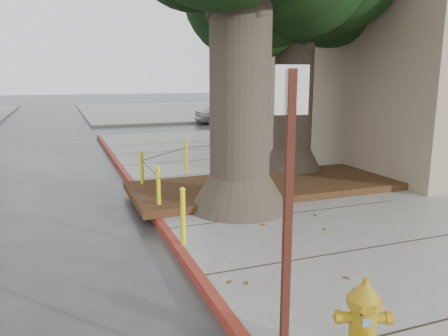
% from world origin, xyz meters
% --- Properties ---
extents(ground, '(140.00, 140.00, 0.00)m').
position_xyz_m(ground, '(0.00, 0.00, 0.00)').
color(ground, '#28282B').
rests_on(ground, ground).
extents(sidewalk_far, '(16.00, 20.00, 0.15)m').
position_xyz_m(sidewalk_far, '(6.00, 30.00, 0.07)').
color(sidewalk_far, slate).
rests_on(sidewalk_far, ground).
extents(curb_red, '(0.14, 26.00, 0.16)m').
position_xyz_m(curb_red, '(-2.00, 2.50, 0.07)').
color(curb_red, maroon).
rests_on(curb_red, ground).
extents(planter_bed, '(6.40, 2.60, 0.16)m').
position_xyz_m(planter_bed, '(0.90, 3.90, 0.23)').
color(planter_bed, black).
rests_on(planter_bed, sidewalk_main).
extents(building_corner, '(12.00, 13.00, 10.00)m').
position_xyz_m(building_corner, '(10.00, 8.50, 5.00)').
color(building_corner, gray).
rests_on(building_corner, ground).
extents(building_side_white, '(10.00, 10.00, 9.00)m').
position_xyz_m(building_side_white, '(16.00, 26.00, 4.50)').
color(building_side_white, silver).
rests_on(building_side_white, ground).
extents(building_side_grey, '(12.00, 14.00, 12.00)m').
position_xyz_m(building_side_grey, '(22.00, 32.00, 6.00)').
color(building_side_grey, slate).
rests_on(building_side_grey, ground).
extents(bollard_ring, '(3.79, 5.39, 0.95)m').
position_xyz_m(bollard_ring, '(-0.87, 4.38, 0.66)').
color(bollard_ring, yellow).
rests_on(bollard_ring, sidewalk_main).
extents(fire_hydrant, '(0.47, 0.47, 0.86)m').
position_xyz_m(fire_hydrant, '(-1.15, -2.29, 0.57)').
color(fire_hydrant, '#B08612').
rests_on(fire_hydrant, sidewalk_main).
extents(signpost, '(0.27, 0.08, 2.73)m').
position_xyz_m(signpost, '(-1.95, -2.25, 1.69)').
color(signpost, '#471911').
rests_on(signpost, sidewalk_main).
extents(car_silver, '(3.27, 1.37, 1.10)m').
position_xyz_m(car_silver, '(5.66, 19.72, 0.55)').
color(car_silver, '#B0AFB4').
rests_on(car_silver, ground).
extents(car_red, '(3.54, 1.31, 1.16)m').
position_xyz_m(car_red, '(9.32, 18.89, 0.58)').
color(car_red, maroon).
rests_on(car_red, ground).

